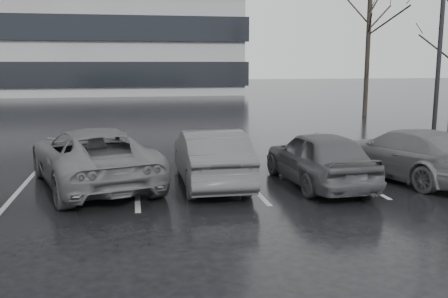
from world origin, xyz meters
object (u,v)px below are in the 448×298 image
car_west_a (211,157)px  tree_north (368,41)px  lamp_post (442,22)px  car_east (408,154)px  car_main (319,158)px  car_west_b (93,157)px

car_west_a → tree_north: (11.36, 14.83, 3.55)m
lamp_post → tree_north: 8.98m
car_west_a → tree_north: bearing=-127.8°
car_east → tree_north: bearing=-127.8°
car_main → car_west_b: 5.65m
car_west_a → tree_north: tree_north is taller
car_east → lamp_post: (4.81, 6.25, 3.91)m
car_main → car_west_a: car_west_a is taller
car_west_b → car_east: (8.13, -0.72, -0.06)m
car_main → car_east: car_main is taller
car_west_a → lamp_post: (10.04, 5.95, 3.87)m
car_main → car_east: (2.57, 0.25, -0.03)m
car_west_a → lamp_post: size_ratio=0.43×
car_west_a → car_west_b: size_ratio=0.82×
car_main → lamp_post: 10.57m
car_west_a → car_main: bearing=168.0°
car_west_b → tree_north: size_ratio=0.62×
tree_north → car_west_b: bearing=-134.7°
lamp_post → car_west_b: bearing=-156.9°
car_west_b → car_east: bearing=158.0°
lamp_post → car_main: bearing=-138.7°
car_main → car_west_b: size_ratio=0.78×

